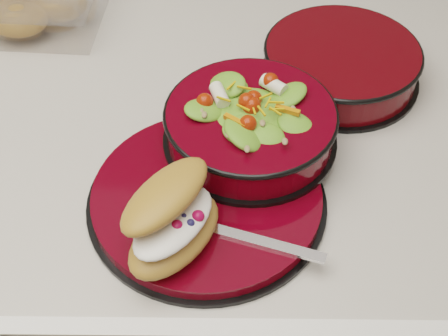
{
  "coord_description": "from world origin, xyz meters",
  "views": [
    {
      "loc": [
        0.14,
        -0.66,
        1.47
      ],
      "look_at": [
        0.14,
        -0.18,
        0.94
      ],
      "focal_mm": 50.0,
      "sensor_mm": 36.0,
      "label": 1
    }
  ],
  "objects_px": {
    "croissant": "(174,219)",
    "extra_bowl": "(341,63)",
    "salad_bowl": "(250,121)",
    "fork": "(240,236)",
    "island_counter": "(154,270)",
    "dinner_plate": "(208,198)"
  },
  "relations": [
    {
      "from": "croissant",
      "to": "extra_bowl",
      "type": "relative_size",
      "value": 0.71
    },
    {
      "from": "extra_bowl",
      "to": "salad_bowl",
      "type": "bearing_deg",
      "value": -131.72
    },
    {
      "from": "fork",
      "to": "extra_bowl",
      "type": "height_order",
      "value": "extra_bowl"
    },
    {
      "from": "island_counter",
      "to": "salad_bowl",
      "type": "relative_size",
      "value": 5.7
    },
    {
      "from": "extra_bowl",
      "to": "island_counter",
      "type": "bearing_deg",
      "value": -173.25
    },
    {
      "from": "fork",
      "to": "dinner_plate",
      "type": "bearing_deg",
      "value": 48.92
    },
    {
      "from": "dinner_plate",
      "to": "fork",
      "type": "height_order",
      "value": "fork"
    },
    {
      "from": "island_counter",
      "to": "croissant",
      "type": "height_order",
      "value": "croissant"
    },
    {
      "from": "extra_bowl",
      "to": "fork",
      "type": "bearing_deg",
      "value": -115.95
    },
    {
      "from": "croissant",
      "to": "fork",
      "type": "bearing_deg",
      "value": -52.13
    },
    {
      "from": "fork",
      "to": "salad_bowl",
      "type": "bearing_deg",
      "value": 13.05
    },
    {
      "from": "croissant",
      "to": "fork",
      "type": "distance_m",
      "value": 0.08
    },
    {
      "from": "croissant",
      "to": "extra_bowl",
      "type": "xyz_separation_m",
      "value": [
        0.21,
        0.3,
        -0.03
      ]
    },
    {
      "from": "dinner_plate",
      "to": "fork",
      "type": "distance_m",
      "value": 0.07
    },
    {
      "from": "salad_bowl",
      "to": "fork",
      "type": "distance_m",
      "value": 0.15
    },
    {
      "from": "island_counter",
      "to": "dinner_plate",
      "type": "xyz_separation_m",
      "value": [
        0.12,
        -0.2,
        0.46
      ]
    },
    {
      "from": "island_counter",
      "to": "fork",
      "type": "distance_m",
      "value": 0.56
    },
    {
      "from": "island_counter",
      "to": "extra_bowl",
      "type": "xyz_separation_m",
      "value": [
        0.3,
        0.04,
        0.48
      ]
    },
    {
      "from": "croissant",
      "to": "fork",
      "type": "relative_size",
      "value": 0.92
    },
    {
      "from": "fork",
      "to": "extra_bowl",
      "type": "distance_m",
      "value": 0.33
    },
    {
      "from": "dinner_plate",
      "to": "salad_bowl",
      "type": "height_order",
      "value": "salad_bowl"
    },
    {
      "from": "croissant",
      "to": "fork",
      "type": "xyz_separation_m",
      "value": [
        0.07,
        0.0,
        -0.04
      ]
    }
  ]
}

